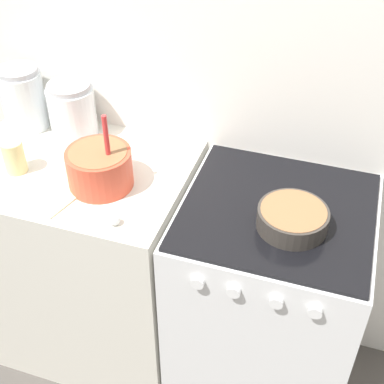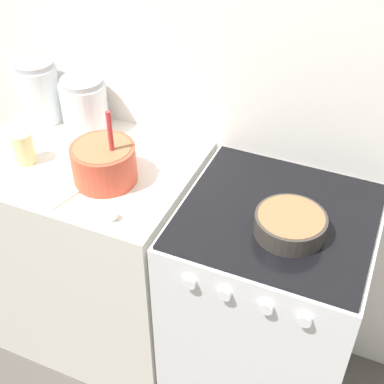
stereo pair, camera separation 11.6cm
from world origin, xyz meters
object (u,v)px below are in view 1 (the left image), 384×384
at_px(mixing_bowl, 100,166).
at_px(storage_jar_middle, 73,114).
at_px(baking_pan, 293,218).
at_px(tin_can, 14,157).
at_px(stove, 266,305).
at_px(storage_jar_left, 24,102).

height_order(mixing_bowl, storage_jar_middle, mixing_bowl).
relative_size(baking_pan, tin_can, 1.85).
distance_m(stove, baking_pan, 0.51).
height_order(storage_jar_middle, tin_can, storage_jar_middle).
bearing_deg(storage_jar_middle, stove, -13.14).
bearing_deg(storage_jar_left, mixing_bowl, -30.04).
bearing_deg(storage_jar_middle, tin_can, -107.15).
relative_size(stove, tin_can, 8.10).
bearing_deg(tin_can, baking_pan, 0.65).
bearing_deg(tin_can, storage_jar_left, 113.79).
height_order(baking_pan, storage_jar_left, storage_jar_left).
relative_size(stove, mixing_bowl, 3.47).
height_order(storage_jar_left, tin_can, storage_jar_left).
bearing_deg(mixing_bowl, tin_can, -176.05).
relative_size(mixing_bowl, baking_pan, 1.26).
xyz_separation_m(mixing_bowl, storage_jar_middle, (-0.23, 0.25, 0.01)).
distance_m(baking_pan, storage_jar_middle, 0.90).
bearing_deg(baking_pan, mixing_bowl, 179.03).
xyz_separation_m(stove, storage_jar_left, (-1.01, 0.19, 0.57)).
distance_m(stove, mixing_bowl, 0.79).
distance_m(mixing_bowl, baking_pan, 0.63).
bearing_deg(tin_can, storage_jar_middle, 72.85).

